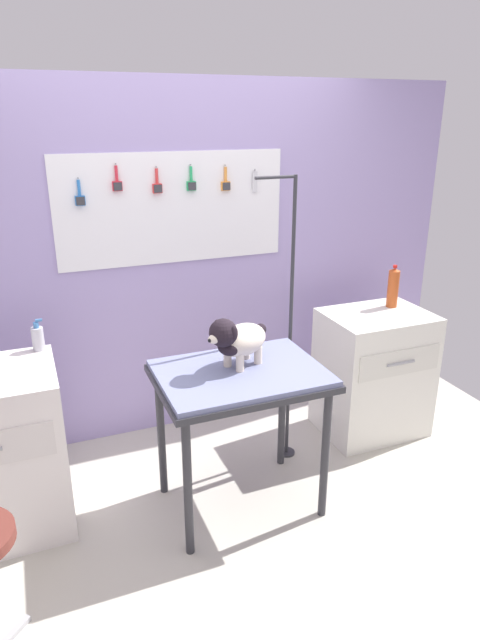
{
  "coord_description": "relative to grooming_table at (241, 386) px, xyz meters",
  "views": [
    {
      "loc": [
        -0.92,
        -2.13,
        2.08
      ],
      "look_at": [
        0.06,
        0.33,
        1.09
      ],
      "focal_mm": 31.01,
      "sensor_mm": 36.0,
      "label": 1
    }
  ],
  "objects": [
    {
      "name": "grooming_table",
      "position": [
        0.0,
        0.0,
        0.0
      ],
      "size": [
        0.88,
        0.64,
        0.83
      ],
      "color": "#2D2D33",
      "rests_on": "ground"
    },
    {
      "name": "rear_wall_panel",
      "position": [
        -0.04,
        1.01,
        0.42
      ],
      "size": [
        4.0,
        0.11,
        2.3
      ],
      "color": "#9E8DC5",
      "rests_on": "ground"
    },
    {
      "name": "spray_bottle_tall",
      "position": [
        -0.96,
        0.53,
        0.22
      ],
      "size": [
        0.07,
        0.06,
        0.17
      ],
      "color": "#ACAAB5",
      "rests_on": "counter_left"
    },
    {
      "name": "grooming_arm",
      "position": [
        0.45,
        0.34,
        0.09
      ],
      "size": [
        0.3,
        0.11,
        1.77
      ],
      "color": "#2D2D33",
      "rests_on": "ground"
    },
    {
      "name": "soda_bottle",
      "position": [
        1.3,
        0.5,
        0.25
      ],
      "size": [
        0.07,
        0.07,
        0.29
      ],
      "color": "#B0481C",
      "rests_on": "cabinet_right"
    },
    {
      "name": "dog",
      "position": [
        -0.0,
        0.04,
        0.25
      ],
      "size": [
        0.4,
        0.29,
        0.29
      ],
      "color": "beige",
      "rests_on": "grooming_table"
    },
    {
      "name": "ground",
      "position": [
        -0.04,
        -0.27,
        -0.76
      ],
      "size": [
        4.4,
        4.0,
        0.04
      ],
      "primitive_type": "cube",
      "color": "#B4AEA1"
    },
    {
      "name": "cabinet_right",
      "position": [
        1.14,
        0.41,
        -0.31
      ],
      "size": [
        0.68,
        0.54,
        0.85
      ],
      "color": "silver",
      "rests_on": "ground"
    }
  ]
}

